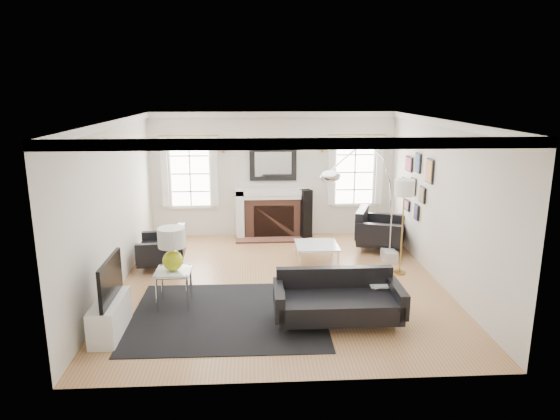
{
  "coord_description": "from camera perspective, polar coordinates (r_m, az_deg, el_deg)",
  "views": [
    {
      "loc": [
        -0.48,
        -8.11,
        3.3
      ],
      "look_at": [
        0.0,
        0.3,
        1.24
      ],
      "focal_mm": 32.0,
      "sensor_mm": 36.0,
      "label": 1
    }
  ],
  "objects": [
    {
      "name": "window_left",
      "position": [
        11.29,
        -10.24,
        4.15
      ],
      "size": [
        1.24,
        0.15,
        1.62
      ],
      "color": "white",
      "rests_on": "back_wall"
    },
    {
      "name": "side_table_left",
      "position": [
        7.9,
        -12.05,
        -7.5
      ],
      "size": [
        0.53,
        0.53,
        0.59
      ],
      "color": "silver",
      "rests_on": "floor"
    },
    {
      "name": "gourd_lamp",
      "position": [
        7.73,
        -12.24,
        -4.07
      ],
      "size": [
        0.42,
        0.42,
        0.67
      ],
      "color": "#C1CE19",
      "rests_on": "side_table_left"
    },
    {
      "name": "front_wall",
      "position": [
        5.47,
        1.95,
        -6.57
      ],
      "size": [
        5.5,
        0.04,
        2.8
      ],
      "primitive_type": "cube",
      "color": "beige",
      "rests_on": "floor"
    },
    {
      "name": "armchair_right",
      "position": [
        10.63,
        11.09,
        -2.4
      ],
      "size": [
        1.22,
        1.29,
        0.7
      ],
      "color": "black",
      "rests_on": "floor"
    },
    {
      "name": "stick_floor_lamp",
      "position": [
        9.05,
        14.02,
        1.93
      ],
      "size": [
        0.35,
        0.35,
        1.74
      ],
      "color": "#A8843A",
      "rests_on": "floor"
    },
    {
      "name": "window_right",
      "position": [
        11.45,
        8.53,
        4.34
      ],
      "size": [
        1.24,
        0.15,
        1.62
      ],
      "color": "white",
      "rests_on": "back_wall"
    },
    {
      "name": "ceiling",
      "position": [
        8.14,
        0.1,
        10.23
      ],
      "size": [
        5.5,
        6.0,
        0.02
      ],
      "primitive_type": "cube",
      "color": "white",
      "rests_on": "back_wall"
    },
    {
      "name": "floor",
      "position": [
        8.77,
        0.09,
        -8.35
      ],
      "size": [
        6.0,
        6.0,
        0.0
      ],
      "primitive_type": "plane",
      "color": "#9B6841",
      "rests_on": "ground"
    },
    {
      "name": "back_wall",
      "position": [
        11.28,
        -0.8,
        4.05
      ],
      "size": [
        5.5,
        0.04,
        2.8
      ],
      "primitive_type": "cube",
      "color": "beige",
      "rests_on": "floor"
    },
    {
      "name": "speaker_tower",
      "position": [
        11.17,
        2.98,
        -0.48
      ],
      "size": [
        0.29,
        0.29,
        1.12
      ],
      "primitive_type": "cube",
      "rotation": [
        0.0,
        0.0,
        0.34
      ],
      "color": "black",
      "rests_on": "floor"
    },
    {
      "name": "area_rug",
      "position": [
        7.65,
        -5.9,
        -11.84
      ],
      "size": [
        2.88,
        2.41,
        0.01
      ],
      "primitive_type": "cube",
      "rotation": [
        0.0,
        0.0,
        -0.01
      ],
      "color": "black",
      "rests_on": "floor"
    },
    {
      "name": "arc_floor_lamp",
      "position": [
        9.01,
        9.47,
        0.76
      ],
      "size": [
        1.7,
        1.58,
        2.41
      ],
      "color": "silver",
      "rests_on": "floor"
    },
    {
      "name": "mantel_mirror",
      "position": [
        11.2,
        -0.8,
        5.28
      ],
      "size": [
        1.05,
        0.07,
        0.75
      ],
      "color": "black",
      "rests_on": "back_wall"
    },
    {
      "name": "fireplace",
      "position": [
        11.25,
        -0.74,
        -0.43
      ],
      "size": [
        1.7,
        0.69,
        1.11
      ],
      "color": "white",
      "rests_on": "floor"
    },
    {
      "name": "armchair_left",
      "position": [
        9.65,
        -13.05,
        -4.42
      ],
      "size": [
        0.88,
        0.97,
        0.62
      ],
      "color": "black",
      "rests_on": "floor"
    },
    {
      "name": "orange_vase",
      "position": [
        7.67,
        11.68,
        -7.4
      ],
      "size": [
        0.12,
        0.12,
        0.19
      ],
      "color": "orange",
      "rests_on": "nesting_table"
    },
    {
      "name": "left_wall",
      "position": [
        8.63,
        -18.44,
        0.32
      ],
      "size": [
        0.04,
        6.0,
        2.8
      ],
      "primitive_type": "cube",
      "color": "beige",
      "rests_on": "floor"
    },
    {
      "name": "crown_molding",
      "position": [
        8.14,
        0.1,
        9.81
      ],
      "size": [
        5.5,
        6.0,
        0.12
      ],
      "primitive_type": "cube",
      "color": "white",
      "rests_on": "back_wall"
    },
    {
      "name": "right_wall",
      "position": [
        8.93,
        17.99,
        0.79
      ],
      "size": [
        0.04,
        6.0,
        2.8
      ],
      "primitive_type": "cube",
      "color": "beige",
      "rests_on": "floor"
    },
    {
      "name": "tv_unit",
      "position": [
        7.33,
        -18.86,
        -10.94
      ],
      "size": [
        0.35,
        1.0,
        1.09
      ],
      "color": "white",
      "rests_on": "floor"
    },
    {
      "name": "sofa",
      "position": [
        7.35,
        6.56,
        -10.22
      ],
      "size": [
        1.83,
        0.85,
        0.6
      ],
      "color": "black",
      "rests_on": "floor"
    },
    {
      "name": "nesting_table",
      "position": [
        7.75,
        11.61,
        -8.86
      ],
      "size": [
        0.43,
        0.36,
        0.47
      ],
      "color": "silver",
      "rests_on": "floor"
    },
    {
      "name": "gallery_wall",
      "position": [
        10.09,
        15.27,
        3.18
      ],
      "size": [
        0.04,
        1.73,
        1.29
      ],
      "color": "black",
      "rests_on": "right_wall"
    },
    {
      "name": "coffee_table",
      "position": [
        9.71,
        4.21,
        -4.11
      ],
      "size": [
        0.81,
        0.81,
        0.36
      ],
      "color": "silver",
      "rests_on": "floor"
    }
  ]
}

